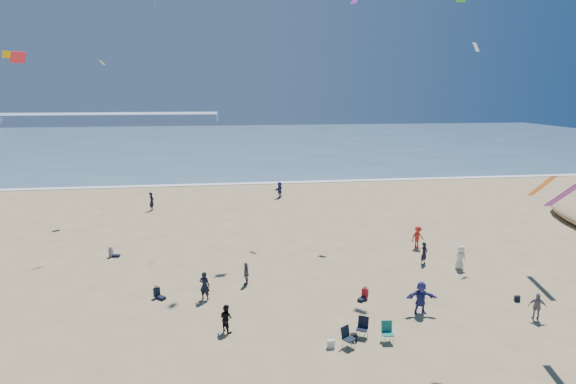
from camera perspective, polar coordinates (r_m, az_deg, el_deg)
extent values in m
cube|color=#476B84|center=(108.53, -7.14, 6.38)|extent=(220.00, 100.00, 0.06)
cube|color=white|center=(59.10, -6.65, 1.04)|extent=(220.00, 1.20, 0.08)
cube|color=#7A8EA8|center=(192.51, -25.75, 8.46)|extent=(110.00, 20.00, 3.20)
imported|color=black|center=(23.81, -7.86, -15.59)|extent=(0.89, 0.89, 1.46)
imported|color=red|center=(36.47, 16.14, -5.51)|extent=(1.25, 0.93, 1.73)
imported|color=slate|center=(28.79, -5.33, -10.29)|extent=(0.57, 0.93, 1.48)
imported|color=black|center=(47.78, -16.91, -1.14)|extent=(0.58, 0.76, 1.89)
imported|color=black|center=(27.19, -10.54, -11.62)|extent=(0.73, 0.60, 1.72)
imported|color=navy|center=(51.19, -1.09, 0.29)|extent=(1.40, 1.70, 1.83)
imported|color=white|center=(33.20, 21.06, -7.76)|extent=(0.83, 0.96, 1.67)
imported|color=gray|center=(28.03, 29.09, -12.59)|extent=(0.95, 0.73, 1.50)
imported|color=navy|center=(26.29, 16.52, -12.72)|extent=(1.74, 0.72, 1.82)
imported|color=black|center=(33.26, 16.91, -7.46)|extent=(0.70, 0.65, 1.61)
cube|color=silver|center=(22.67, 5.46, -18.65)|extent=(0.35, 0.20, 0.40)
cube|color=black|center=(23.32, 8.36, -17.80)|extent=(0.30, 0.22, 0.38)
cube|color=black|center=(29.97, 27.09, -11.95)|extent=(0.28, 0.18, 0.34)
cube|color=white|center=(37.88, 22.76, 16.62)|extent=(0.68, 0.62, 0.66)
cube|color=#E2AA04|center=(35.99, -31.90, 14.59)|extent=(0.68, 0.74, 0.45)
cube|color=red|center=(27.42, -31.08, 14.44)|extent=(0.70, 0.78, 0.55)
cube|color=green|center=(56.47, -16.50, 22.10)|extent=(0.43, 0.53, 0.34)
cube|color=yellow|center=(48.38, -22.53, 14.94)|extent=(0.63, 0.66, 0.39)
cube|color=purple|center=(42.14, 8.44, 22.80)|extent=(0.81, 0.81, 0.42)
cube|color=#7A2492|center=(23.69, 32.13, 0.12)|extent=(0.35, 3.14, 2.21)
cube|color=orange|center=(33.88, 29.51, 0.62)|extent=(0.35, 2.64, 1.87)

